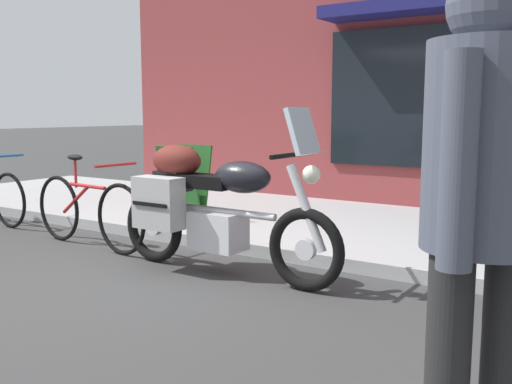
# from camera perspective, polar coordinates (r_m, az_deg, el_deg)

# --- Properties ---
(ground_plane) EXTENTS (80.00, 80.00, 0.00)m
(ground_plane) POSITION_cam_1_polar(r_m,az_deg,el_deg) (4.87, -11.50, -8.58)
(ground_plane) COLOR #393939
(touring_motorcycle) EXTENTS (2.24, 0.66, 1.40)m
(touring_motorcycle) POSITION_cam_1_polar(r_m,az_deg,el_deg) (4.88, -4.71, -1.11)
(touring_motorcycle) COLOR black
(touring_motorcycle) RESTS_ON ground_plane
(parked_bicycle) EXTENTS (1.73, 0.48, 0.94)m
(parked_bicycle) POSITION_cam_1_polar(r_m,az_deg,el_deg) (6.11, -16.21, -1.74)
(parked_bicycle) COLOR black
(parked_bicycle) RESTS_ON ground_plane
(pedestrian_walking) EXTENTS (0.42, 0.56, 1.82)m
(pedestrian_walking) POSITION_cam_1_polar(r_m,az_deg,el_deg) (1.90, 21.56, 0.81)
(pedestrian_walking) COLOR #242424
(pedestrian_walking) RESTS_ON ground_plane
(sandwich_board_sign) EXTENTS (0.55, 0.40, 0.85)m
(sandwich_board_sign) POSITION_cam_1_polar(r_m,az_deg,el_deg) (6.97, -7.03, 1.08)
(sandwich_board_sign) COLOR #1E511E
(sandwich_board_sign) RESTS_ON sidewalk_curb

